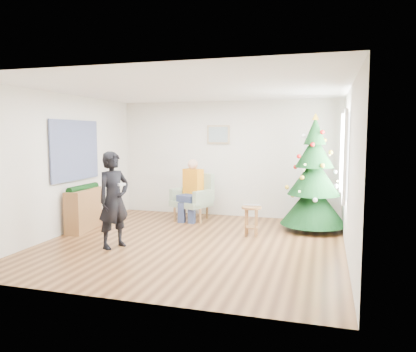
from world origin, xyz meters
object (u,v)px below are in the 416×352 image
(armchair, at_px, (193,203))
(stool, at_px, (251,221))
(christmas_tree, at_px, (314,178))
(console, at_px, (84,210))
(standing_man, at_px, (114,200))

(armchair, bearing_deg, stool, -12.72)
(stool, bearing_deg, armchair, 144.47)
(christmas_tree, bearing_deg, armchair, 173.81)
(christmas_tree, distance_m, armchair, 2.63)
(christmas_tree, height_order, stool, christmas_tree)
(armchair, distance_m, console, 2.30)
(armchair, distance_m, standing_man, 2.52)
(armchair, height_order, standing_man, standing_man)
(armchair, height_order, console, armchair)
(christmas_tree, height_order, console, christmas_tree)
(christmas_tree, height_order, armchair, christmas_tree)
(standing_man, distance_m, console, 1.53)
(armchair, relative_size, standing_man, 0.64)
(stool, bearing_deg, standing_man, -146.01)
(christmas_tree, relative_size, armchair, 2.25)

